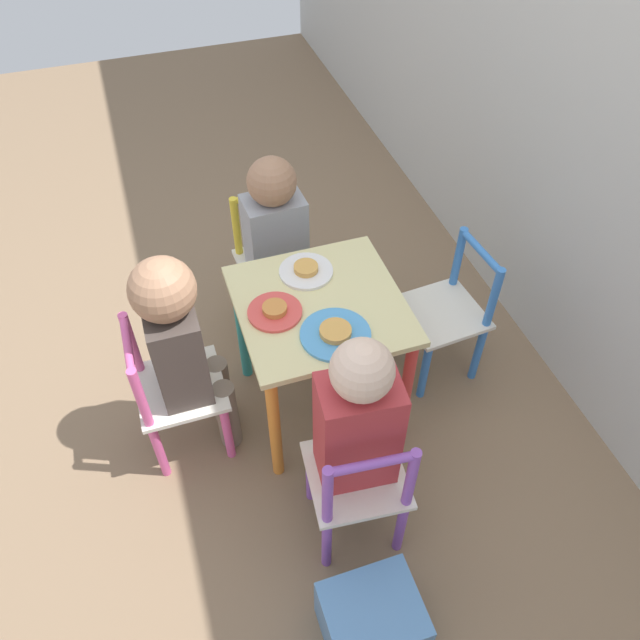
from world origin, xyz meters
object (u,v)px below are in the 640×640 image
object	(u,v)px
chair_blue	(447,314)
plate_left	(306,270)
plate_front	(275,311)
storage_bin	(371,621)
child_left	(277,236)
child_right	(356,426)
chair_pink	(174,392)
kids_table	(320,325)
chair_yellow	(274,264)
chair_purple	(358,486)
child_front	(182,342)
plate_right	(335,334)

from	to	relation	value
chair_blue	plate_left	distance (m)	0.54
plate_front	storage_bin	world-z (taller)	plate_front
child_left	child_right	distance (m)	0.81
chair_pink	chair_blue	distance (m)	0.94
kids_table	chair_blue	distance (m)	0.49
kids_table	plate_left	bearing A→B (deg)	180.00
storage_bin	child_left	bearing A→B (deg)	175.59
kids_table	chair_pink	distance (m)	0.49
child_right	plate_front	xyz separation A→B (m)	(-0.41, -0.10, 0.05)
chair_yellow	storage_bin	world-z (taller)	chair_yellow
kids_table	child_left	size ratio (longest dim) A/B	0.69
child_right	chair_blue	bearing A→B (deg)	-133.25
chair_purple	chair_yellow	bearing A→B (deg)	-85.77
child_front	chair_purple	bearing A→B (deg)	-141.99
kids_table	child_right	size ratio (longest dim) A/B	0.64
child_left	child_right	bearing A→B (deg)	-94.24
chair_yellow	child_right	distance (m)	0.90
storage_bin	child_right	bearing A→B (deg)	168.50
chair_yellow	plate_front	xyz separation A→B (m)	(0.47, -0.11, 0.25)
child_front	plate_front	xyz separation A→B (m)	(0.00, 0.27, 0.04)
chair_yellow	child_left	xyz separation A→B (m)	(0.06, 0.00, 0.18)
chair_blue	plate_right	xyz separation A→B (m)	(0.17, -0.47, 0.25)
plate_front	storage_bin	xyz separation A→B (m)	(0.76, 0.03, -0.41)
chair_blue	child_front	bearing A→B (deg)	-92.14
chair_blue	plate_right	bearing A→B (deg)	-74.18
plate_front	storage_bin	bearing A→B (deg)	1.96
child_front	plate_left	distance (m)	0.43
kids_table	plate_right	xyz separation A→B (m)	(0.14, 0.00, 0.10)
kids_table	chair_pink	bearing A→B (deg)	-90.02
child_right	plate_right	xyz separation A→B (m)	(-0.27, 0.04, 0.05)
chair_pink	plate_front	world-z (taller)	plate_front
chair_purple	plate_front	xyz separation A→B (m)	(-0.47, -0.09, 0.25)
chair_pink	chair_blue	bearing A→B (deg)	-87.70
chair_yellow	storage_bin	size ratio (longest dim) A/B	2.15
plate_left	chair_pink	bearing A→B (deg)	-73.81
chair_yellow	plate_right	bearing A→B (deg)	-90.66
kids_table	chair_purple	xyz separation A→B (m)	(0.47, -0.05, -0.14)
child_front	plate_left	world-z (taller)	child_front
storage_bin	chair_purple	bearing A→B (deg)	167.29
kids_table	chair_yellow	xyz separation A→B (m)	(-0.47, -0.02, -0.14)
chair_pink	storage_bin	world-z (taller)	chair_pink
kids_table	plate_right	bearing A→B (deg)	0.00
chair_purple	child_front	bearing A→B (deg)	-46.48
storage_bin	plate_right	bearing A→B (deg)	169.89
child_right	chair_yellow	bearing A→B (deg)	-85.48
child_right	storage_bin	xyz separation A→B (m)	(0.35, -0.07, -0.36)
chair_blue	child_left	distance (m)	0.64
chair_purple	child_front	distance (m)	0.63
chair_blue	kids_table	bearing A→B (deg)	-90.00
chair_pink	child_left	size ratio (longest dim) A/B	0.72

